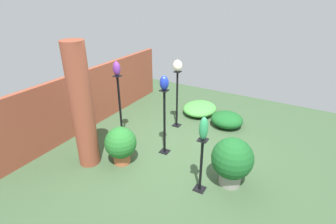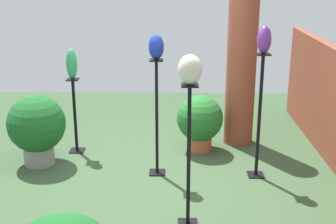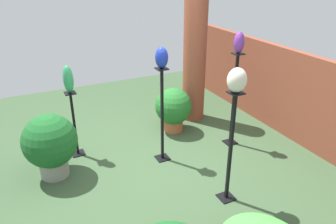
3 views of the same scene
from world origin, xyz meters
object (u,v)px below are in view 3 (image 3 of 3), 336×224
at_px(art_vase_ivory, 237,80).
at_px(potted_plant_mid_left, 173,108).
at_px(pedestal_violet, 233,104).
at_px(art_vase_cobalt, 162,58).
at_px(art_vase_violet, 239,42).
at_px(pedestal_jade, 75,127).
at_px(art_vase_jade, 68,79).
at_px(pedestal_ivory, 230,153).
at_px(pedestal_cobalt, 162,119).
at_px(potted_plant_front_left, 50,143).
at_px(brick_pillar, 195,55).

xyz_separation_m(art_vase_ivory, potted_plant_mid_left, (-1.98, 0.23, -1.17)).
bearing_deg(pedestal_violet, art_vase_cobalt, -92.69).
relative_size(art_vase_violet, art_vase_ivory, 1.14).
xyz_separation_m(pedestal_jade, art_vase_jade, (0.00, -0.00, 0.78)).
bearing_deg(pedestal_jade, art_vase_ivory, 38.05).
xyz_separation_m(pedestal_ivory, pedestal_cobalt, (-1.21, -0.35, -0.01)).
height_order(pedestal_violet, art_vase_violet, art_vase_violet).
relative_size(pedestal_jade, potted_plant_front_left, 1.12).
height_order(pedestal_ivory, pedestal_cobalt, pedestal_ivory).
bearing_deg(pedestal_violet, art_vase_violet, 180.00).
distance_m(brick_pillar, art_vase_cobalt, 1.64).
xyz_separation_m(pedestal_violet, potted_plant_front_left, (-0.34, -2.81, -0.19)).
xyz_separation_m(pedestal_cobalt, art_vase_cobalt, (-0.00, 0.00, 0.94)).
xyz_separation_m(art_vase_violet, potted_plant_front_left, (-0.34, -2.81, -1.19)).
bearing_deg(pedestal_ivory, art_vase_violet, 142.32).
height_order(brick_pillar, art_vase_jade, brick_pillar).
bearing_deg(art_vase_jade, potted_plant_front_left, -44.08).
relative_size(art_vase_cobalt, potted_plant_front_left, 0.32).
relative_size(art_vase_ivory, art_vase_jade, 0.68).
bearing_deg(art_vase_violet, pedestal_cobalt, -92.69).
xyz_separation_m(pedestal_violet, potted_plant_mid_left, (-0.83, -0.66, -0.27)).
bearing_deg(art_vase_ivory, art_vase_cobalt, -163.93).
distance_m(brick_pillar, pedestal_cobalt, 1.70).
relative_size(pedestal_ivory, art_vase_violet, 4.60).
bearing_deg(pedestal_ivory, brick_pillar, 160.47).
xyz_separation_m(brick_pillar, art_vase_ivory, (2.31, -0.82, 0.37)).
bearing_deg(art_vase_violet, pedestal_jade, -107.84).
bearing_deg(pedestal_ivory, pedestal_jade, -141.95).
height_order(pedestal_violet, art_vase_jade, pedestal_violet).
xyz_separation_m(pedestal_cobalt, art_vase_violet, (0.06, 1.24, 1.03)).
bearing_deg(pedestal_violet, potted_plant_mid_left, -141.28).
bearing_deg(potted_plant_mid_left, art_vase_cobalt, -36.85).
distance_m(pedestal_ivory, pedestal_jade, 2.46).
bearing_deg(art_vase_cobalt, art_vase_ivory, 16.07).
distance_m(pedestal_violet, pedestal_cobalt, 1.24).
relative_size(pedestal_cobalt, potted_plant_front_left, 1.56).
distance_m(pedestal_cobalt, potted_plant_front_left, 1.61).
height_order(pedestal_cobalt, art_vase_jade, pedestal_cobalt).
distance_m(art_vase_violet, potted_plant_front_left, 3.07).
xyz_separation_m(art_vase_violet, art_vase_cobalt, (-0.06, -1.24, -0.10)).
bearing_deg(art_vase_jade, potted_plant_mid_left, 91.86).
height_order(brick_pillar, pedestal_violet, brick_pillar).
distance_m(brick_pillar, potted_plant_front_left, 2.95).
relative_size(brick_pillar, art_vase_ivory, 8.91).
bearing_deg(potted_plant_mid_left, pedestal_cobalt, -36.85).
height_order(art_vase_ivory, potted_plant_mid_left, art_vase_ivory).
relative_size(pedestal_jade, art_vase_ivory, 3.74).
relative_size(pedestal_ivory, potted_plant_front_left, 1.58).
relative_size(pedestal_violet, pedestal_cobalt, 1.06).
bearing_deg(art_vase_ivory, art_vase_jade, -141.95).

